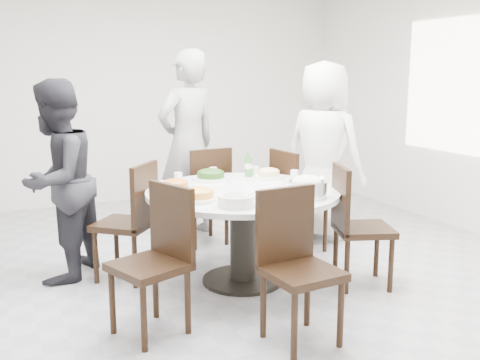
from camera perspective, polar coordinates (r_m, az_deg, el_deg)
name	(u,v)px	position (r m, az deg, el deg)	size (l,w,h in m)	color
floor	(204,276)	(4.69, -3.67, -9.70)	(6.00, 6.00, 0.01)	#A2A2A6
wall_back	(118,91)	(7.27, -12.32, 8.78)	(6.00, 0.01, 2.80)	silver
dining_table	(243,236)	(4.44, 0.27, -5.76)	(1.50, 1.50, 0.75)	silver
chair_ne	(300,200)	(5.24, 6.12, -2.06)	(0.42, 0.42, 0.95)	black
chair_n	(203,195)	(5.43, -3.82, -1.57)	(0.42, 0.42, 0.95)	black
chair_nw	(124,221)	(4.59, -11.70, -4.14)	(0.42, 0.42, 0.95)	black
chair_sw	(149,263)	(3.60, -9.26, -8.30)	(0.42, 0.42, 0.95)	black
chair_s	(302,269)	(3.47, 6.33, -8.99)	(0.42, 0.42, 0.95)	black
chair_se	(364,226)	(4.46, 12.46, -4.62)	(0.42, 0.42, 0.95)	black
diner_right	(323,151)	(5.61, 8.44, 2.92)	(0.86, 0.56, 1.75)	white
diner_middle	(188,144)	(5.66, -5.33, 3.67)	(0.68, 0.45, 1.87)	black
diner_left	(57,181)	(4.66, -18.12, -0.13)	(0.78, 0.61, 1.60)	black
dish_greens	(211,176)	(4.73, -2.99, 0.43)	(0.29, 0.29, 0.08)	white
dish_pale	(269,175)	(4.81, 2.94, 0.53)	(0.23, 0.23, 0.06)	white
dish_orange	(175,187)	(4.33, -6.58, -0.67)	(0.26, 0.26, 0.07)	white
dish_redbrown	(305,184)	(4.41, 6.60, -0.42)	(0.31, 0.31, 0.08)	white
dish_tofu	(198,195)	(4.00, -4.26, -1.57)	(0.29, 0.29, 0.07)	white
rice_bowl	(308,189)	(4.12, 6.88, -0.93)	(0.28, 0.28, 0.12)	silver
soup_bowl	(236,201)	(3.83, -0.41, -2.11)	(0.25, 0.25, 0.08)	white
beverage_bottle	(248,164)	(4.88, 0.86, 1.60)	(0.06, 0.06, 0.22)	#338033
tea_cups	(211,173)	(4.85, -2.98, 0.72)	(0.07, 0.07, 0.08)	white
chopsticks	(209,174)	(4.97, -3.21, 0.57)	(0.24, 0.04, 0.01)	tan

